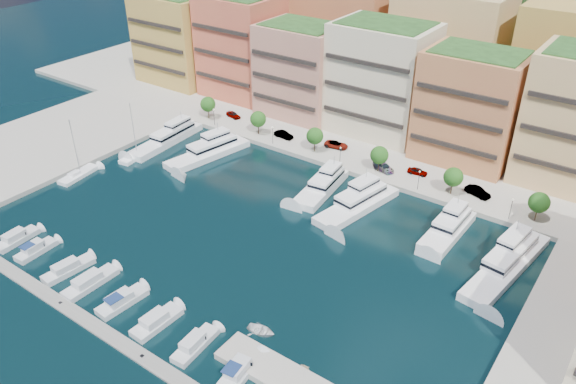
{
  "coord_description": "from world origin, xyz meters",
  "views": [
    {
      "loc": [
        52.97,
        -61.95,
        57.8
      ],
      "look_at": [
        2.49,
        8.6,
        6.0
      ],
      "focal_mm": 35.0,
      "sensor_mm": 36.0,
      "label": 1
    }
  ],
  "objects_px": {
    "yacht_0": "(169,137)",
    "tender_0": "(261,331)",
    "yacht_4": "(359,203)",
    "sailboat_2": "(136,156)",
    "tree_1": "(258,119)",
    "cruiser_7": "(239,371)",
    "lamppost_1": "(273,132)",
    "yacht_3": "(323,185)",
    "yacht_6": "(509,262)",
    "tree_0": "(208,104)",
    "cruiser_5": "(156,322)",
    "cruiser_3": "(90,283)",
    "cruiser_6": "(195,345)",
    "tree_4": "(453,177)",
    "yacht_1": "(210,152)",
    "car_1": "(284,135)",
    "car_5": "(478,192)",
    "tender_1": "(305,368)",
    "cruiser_2": "(68,269)",
    "cruiser_1": "(36,250)",
    "sailboat_1": "(78,175)",
    "cruiser_4": "(122,301)",
    "lamppost_3": "(419,177)",
    "car_0": "(233,115)",
    "car_2": "(336,145)",
    "lamppost_4": "(512,205)",
    "tree_2": "(315,136)",
    "lamppost_0": "(214,114)",
    "cruiser_0": "(17,239)",
    "lamppost_2": "(340,153)",
    "tree_3": "(379,155)",
    "car_4": "(418,171)",
    "yacht_5": "(449,227)",
    "tree_5": "(539,203)"
  },
  "relations": [
    {
      "from": "yacht_6",
      "to": "yacht_3",
      "type": "bearing_deg",
      "value": 174.87
    },
    {
      "from": "yacht_1",
      "to": "cruiser_4",
      "type": "xyz_separation_m",
      "value": [
        22.4,
        -44.13,
        -0.52
      ]
    },
    {
      "from": "yacht_6",
      "to": "yacht_1",
      "type": "bearing_deg",
      "value": 178.76
    },
    {
      "from": "yacht_3",
      "to": "yacht_4",
      "type": "xyz_separation_m",
      "value": [
        9.21,
        -1.62,
        -0.12
      ]
    },
    {
      "from": "tree_0",
      "to": "sailboat_1",
      "type": "distance_m",
      "value": 37.62
    },
    {
      "from": "tree_3",
      "to": "yacht_4",
      "type": "relative_size",
      "value": 0.28
    },
    {
      "from": "lamppost_1",
      "to": "yacht_3",
      "type": "relative_size",
      "value": 0.25
    },
    {
      "from": "lamppost_0",
      "to": "car_5",
      "type": "relative_size",
      "value": 0.82
    },
    {
      "from": "cruiser_5",
      "to": "tender_1",
      "type": "height_order",
      "value": "cruiser_5"
    },
    {
      "from": "yacht_5",
      "to": "cruiser_6",
      "type": "xyz_separation_m",
      "value": [
        -17.7,
        -46.48,
        -0.66
      ]
    },
    {
      "from": "cruiser_7",
      "to": "tree_0",
      "type": "bearing_deg",
      "value": 135.2
    },
    {
      "from": "tender_1",
      "to": "cruiser_2",
      "type": "bearing_deg",
      "value": 106.54
    },
    {
      "from": "tree_2",
      "to": "car_2",
      "type": "xyz_separation_m",
      "value": [
        3.06,
        4.36,
        -3.0
      ]
    },
    {
      "from": "tender_0",
      "to": "cruiser_1",
      "type": "bearing_deg",
      "value": 89.8
    },
    {
      "from": "cruiser_5",
      "to": "yacht_1",
      "type": "bearing_deg",
      "value": 124.12
    },
    {
      "from": "cruiser_2",
      "to": "car_0",
      "type": "relative_size",
      "value": 1.98
    },
    {
      "from": "lamppost_3",
      "to": "tree_1",
      "type": "bearing_deg",
      "value": 176.87
    },
    {
      "from": "lamppost_1",
      "to": "sailboat_1",
      "type": "xyz_separation_m",
      "value": [
        -25.0,
        -34.94,
        -3.52
      ]
    },
    {
      "from": "cruiser_3",
      "to": "cruiser_6",
      "type": "height_order",
      "value": "same"
    },
    {
      "from": "lamppost_3",
      "to": "car_5",
      "type": "distance_m",
      "value": 11.63
    },
    {
      "from": "yacht_0",
      "to": "cruiser_5",
      "type": "bearing_deg",
      "value": -45.79
    },
    {
      "from": "lamppost_4",
      "to": "cruiser_1",
      "type": "relative_size",
      "value": 0.58
    },
    {
      "from": "tree_2",
      "to": "cruiser_0",
      "type": "distance_m",
      "value": 63.01
    },
    {
      "from": "tree_4",
      "to": "cruiser_6",
      "type": "bearing_deg",
      "value": -103.02
    },
    {
      "from": "tree_1",
      "to": "cruiser_7",
      "type": "height_order",
      "value": "tree_1"
    },
    {
      "from": "lamppost_0",
      "to": "sailboat_2",
      "type": "distance_m",
      "value": 22.6
    },
    {
      "from": "cruiser_0",
      "to": "sailboat_1",
      "type": "distance_m",
      "value": 23.54
    },
    {
      "from": "yacht_3",
      "to": "tree_0",
      "type": "bearing_deg",
      "value": 164.01
    },
    {
      "from": "tree_4",
      "to": "yacht_1",
      "type": "height_order",
      "value": "tree_4"
    },
    {
      "from": "tree_4",
      "to": "yacht_6",
      "type": "xyz_separation_m",
      "value": [
        15.97,
        -15.42,
        -3.53
      ]
    },
    {
      "from": "tree_3",
      "to": "yacht_4",
      "type": "bearing_deg",
      "value": -77.09
    },
    {
      "from": "tree_0",
      "to": "sailboat_2",
      "type": "distance_m",
      "value": 24.66
    },
    {
      "from": "car_1",
      "to": "car_5",
      "type": "height_order",
      "value": "car_5"
    },
    {
      "from": "tree_3",
      "to": "yacht_5",
      "type": "height_order",
      "value": "tree_3"
    },
    {
      "from": "cruiser_3",
      "to": "car_4",
      "type": "relative_size",
      "value": 2.22
    },
    {
      "from": "yacht_1",
      "to": "yacht_5",
      "type": "relative_size",
      "value": 1.35
    },
    {
      "from": "sailboat_1",
      "to": "car_2",
      "type": "distance_m",
      "value": 56.4
    },
    {
      "from": "yacht_6",
      "to": "yacht_0",
      "type": "bearing_deg",
      "value": 179.14
    },
    {
      "from": "yacht_6",
      "to": "tree_0",
      "type": "bearing_deg",
      "value": 169.08
    },
    {
      "from": "yacht_0",
      "to": "tender_0",
      "type": "height_order",
      "value": "yacht_0"
    },
    {
      "from": "tree_4",
      "to": "cruiser_1",
      "type": "xyz_separation_m",
      "value": [
        -50.46,
        -58.09,
        -4.17
      ]
    },
    {
      "from": "lamppost_1",
      "to": "car_1",
      "type": "distance_m",
      "value": 4.42
    },
    {
      "from": "tree_5",
      "to": "car_1",
      "type": "height_order",
      "value": "tree_5"
    },
    {
      "from": "yacht_4",
      "to": "sailboat_2",
      "type": "relative_size",
      "value": 1.55
    },
    {
      "from": "cruiser_2",
      "to": "car_2",
      "type": "bearing_deg",
      "value": 78.58
    },
    {
      "from": "cruiser_5",
      "to": "sailboat_2",
      "type": "xyz_separation_m",
      "value": [
        -43.04,
        33.83,
        -0.23
      ]
    },
    {
      "from": "car_5",
      "to": "lamppost_2",
      "type": "bearing_deg",
      "value": 115.21
    },
    {
      "from": "tree_2",
      "to": "yacht_3",
      "type": "relative_size",
      "value": 0.34
    },
    {
      "from": "lamppost_0",
      "to": "cruiser_7",
      "type": "height_order",
      "value": "lamppost_0"
    },
    {
      "from": "tree_0",
      "to": "cruiser_5",
      "type": "height_order",
      "value": "tree_0"
    }
  ]
}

